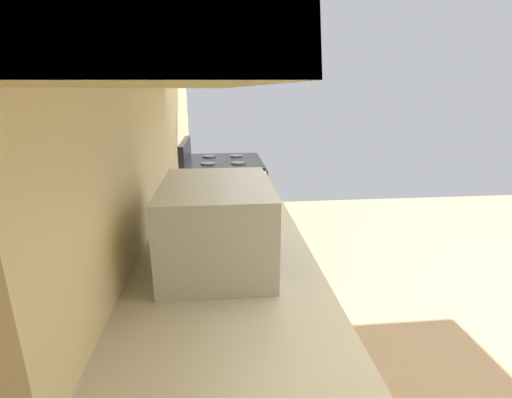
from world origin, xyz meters
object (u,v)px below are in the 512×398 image
(oven_range, at_px, (225,214))
(bowl, at_px, (229,180))
(microwave, at_px, (218,224))
(kettle, at_px, (230,188))

(oven_range, relative_size, bowl, 8.09)
(microwave, bearing_deg, kettle, -5.19)
(oven_range, xyz_separation_m, bowl, (-0.71, -0.03, 0.47))
(microwave, bearing_deg, bowl, -3.38)
(oven_range, distance_m, microwave, 1.83)
(kettle, bearing_deg, oven_range, 1.45)
(microwave, distance_m, bowl, 1.04)
(microwave, xyz_separation_m, bowl, (1.03, -0.06, -0.11))
(kettle, bearing_deg, bowl, 0.00)
(microwave, bearing_deg, oven_range, -1.11)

